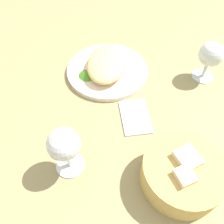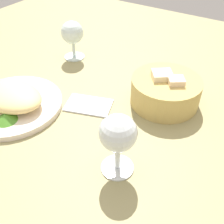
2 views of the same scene
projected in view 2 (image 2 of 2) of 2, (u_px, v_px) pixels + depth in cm
name	position (u px, v px, depth cm)	size (l,w,h in cm)	color
ground_plane	(81.00, 96.00, 70.09)	(140.00, 140.00, 2.00)	#978E5D
plate	(13.00, 105.00, 64.51)	(23.81, 23.81, 1.40)	#F1E1D1
omelette	(10.00, 95.00, 62.71)	(17.18, 11.35, 4.23)	#F3D384
lettuce_garnish	(5.00, 117.00, 58.59)	(5.10, 5.10, 1.72)	#4A8E28
bread_basket	(165.00, 91.00, 64.26)	(16.62, 16.62, 8.09)	tan
wine_glass_near	(118.00, 136.00, 45.28)	(6.69, 6.69, 12.60)	silver
wine_glass_far	(72.00, 34.00, 79.62)	(6.78, 6.78, 11.52)	silver
folded_napkin	(89.00, 104.00, 65.10)	(11.00, 7.00, 0.80)	white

